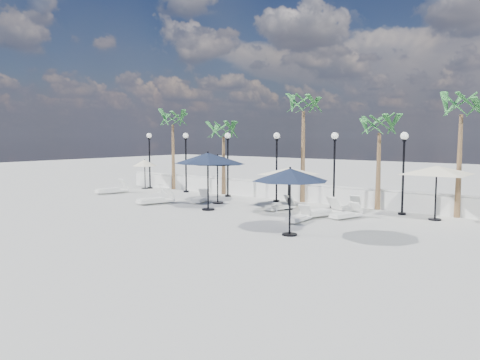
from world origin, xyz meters
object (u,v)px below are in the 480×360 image
Objects in this scene: parasol_navy_mid at (218,160)px; lounger_4 at (298,217)px; lounger_7 at (352,206)px; parasol_navy_left at (208,158)px; lounger_0 at (156,199)px; parasol_cream_sq_b at (437,166)px; parasol_cream_small at (145,163)px; parasol_navy_right at (290,175)px; lounger_5 at (321,211)px; lounger_3 at (280,206)px; lounger_6 at (346,214)px; lounger_2 at (200,199)px; lounger_1 at (112,189)px; parasol_cream_sq_a at (289,168)px.

lounger_4 is at bearing -17.87° from parasol_navy_mid.
parasol_navy_left reaches higher than lounger_7.
parasol_navy_mid reaches higher than lounger_0.
parasol_cream_small is (-19.28, 0.21, -0.61)m from parasol_cream_sq_b.
parasol_navy_right reaches higher than parasol_cream_small.
lounger_5 is 15.24m from parasol_cream_small.
lounger_5 is at bearing 4.37° from lounger_3.
parasol_navy_mid reaches higher than lounger_4.
lounger_7 is (0.35, 2.54, -0.05)m from lounger_5.
lounger_6 is at bearing 54.95° from lounger_4.
parasol_cream_small is at bearing -175.74° from lounger_3.
parasol_cream_small is at bearing 138.44° from lounger_2.
parasol_cream_sq_b is at bearing 48.41° from lounger_5.
parasol_cream_small is at bearing 157.00° from parasol_navy_right.
parasol_cream_sq_a reaches higher than lounger_1.
lounger_0 is 0.65× the size of parasol_navy_left.
lounger_3 is 0.38× the size of parasol_cream_sq_a.
parasol_navy_mid is (-6.43, 0.30, 2.09)m from lounger_5.
parasol_navy_right is 17.30m from parasol_cream_small.
lounger_0 is 1.31× the size of lounger_4.
parasol_navy_left is at bearing -23.71° from parasol_cream_small.
lounger_2 is at bearing -159.48° from lounger_5.
lounger_1 is 1.02× the size of lounger_5.
parasol_cream_sq_b is (18.89, 2.83, 2.10)m from lounger_1.
lounger_3 is at bearing 36.45° from parasol_navy_left.
lounger_1 is at bearing -82.75° from parasol_cream_small.
parasol_navy_mid is (2.49, 2.22, 2.09)m from lounger_0.
lounger_0 is at bearing -147.60° from lounger_5.
parasol_navy_mid is at bearing 58.30° from lounger_0.
parasol_cream_sq_a reaches higher than lounger_7.
lounger_7 is 0.52× the size of parasol_navy_left.
lounger_0 is at bearing -156.97° from parasol_cream_sq_a.
lounger_2 is 2.38m from parasol_navy_mid.
lounger_1 is at bearing 172.35° from lounger_4.
lounger_1 is 1.26× the size of lounger_6.
parasol_navy_mid reaches higher than parasol_navy_right.
parasol_navy_mid is at bearing 159.26° from lounger_4.
lounger_2 is at bearing -171.51° from lounger_7.
parasol_navy_right reaches higher than lounger_3.
parasol_cream_small reaches higher than lounger_0.
parasol_navy_right reaches higher than lounger_5.
parasol_cream_sq_a reaches higher than lounger_0.
lounger_0 is at bearing -150.85° from lounger_6.
parasol_cream_sq_a is (-2.66, -1.64, 1.86)m from lounger_7.
lounger_1 is at bearing -160.27° from lounger_6.
lounger_5 reaches higher than lounger_6.
parasol_navy_left is 1.60× the size of parasol_cream_small.
lounger_0 is 1.23× the size of lounger_6.
parasol_cream_small is (-14.81, 4.25, 1.55)m from lounger_4.
lounger_3 reaches higher than lounger_4.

